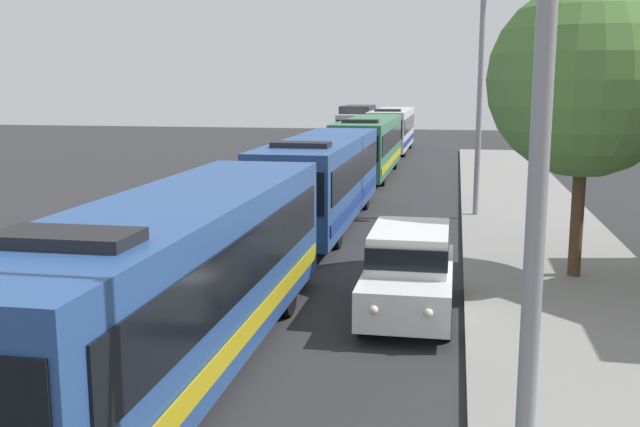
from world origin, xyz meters
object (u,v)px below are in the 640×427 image
(bus_fourth_in_line, at_px, (392,129))
(streetlamp_mid, at_px, (481,76))
(streetlamp_near, at_px, (543,78))
(bus_second_in_line, at_px, (322,177))
(white_suv, at_px, (409,268))
(roadside_tree, at_px, (586,80))
(bus_lead, at_px, (179,277))
(box_truck_oncoming, at_px, (356,124))
(bus_middle, at_px, (369,145))

(bus_fourth_in_line, xyz_separation_m, streetlamp_mid, (5.40, -25.98, 3.51))
(streetlamp_near, bearing_deg, bus_second_in_line, 106.77)
(white_suv, bearing_deg, bus_second_in_line, 110.63)
(white_suv, xyz_separation_m, roadside_tree, (3.95, 3.49, 3.99))
(bus_lead, relative_size, box_truck_oncoming, 1.73)
(bus_lead, bearing_deg, box_truck_oncoming, 94.01)
(roadside_tree, bearing_deg, streetlamp_mid, 104.88)
(roadside_tree, bearing_deg, streetlamp_near, -101.01)
(bus_lead, relative_size, bus_middle, 0.98)
(bus_lead, xyz_separation_m, roadside_tree, (7.65, 7.40, 3.34))
(bus_middle, relative_size, roadside_tree, 1.69)
(bus_fourth_in_line, distance_m, roadside_tree, 35.46)
(box_truck_oncoming, bearing_deg, streetlamp_near, -80.37)
(streetlamp_near, height_order, roadside_tree, streetlamp_near)
(streetlamp_near, bearing_deg, bus_fourth_in_line, 96.69)
(bus_fourth_in_line, relative_size, roadside_tree, 1.57)
(bus_fourth_in_line, height_order, streetlamp_near, streetlamp_near)
(bus_fourth_in_line, relative_size, white_suv, 2.45)
(box_truck_oncoming, bearing_deg, white_suv, -80.80)
(box_truck_oncoming, xyz_separation_m, roadside_tree, (10.95, -39.71, 3.33))
(bus_lead, xyz_separation_m, bus_second_in_line, (0.00, 13.74, 0.00))
(bus_second_in_line, distance_m, bus_middle, 13.98)
(bus_middle, xyz_separation_m, white_suv, (3.70, -23.80, -0.66))
(roadside_tree, bearing_deg, box_truck_oncoming, 105.42)
(bus_middle, relative_size, streetlamp_near, 1.54)
(bus_fourth_in_line, height_order, white_suv, bus_fourth_in_line)
(streetlamp_near, bearing_deg, bus_lead, 142.25)
(bus_lead, height_order, bus_second_in_line, same)
(white_suv, distance_m, streetlamp_near, 9.18)
(bus_middle, xyz_separation_m, bus_fourth_in_line, (-0.00, 14.15, -0.00))
(streetlamp_near, xyz_separation_m, roadside_tree, (2.25, 11.58, 0.01))
(bus_middle, bearing_deg, bus_second_in_line, -90.00)
(bus_lead, height_order, bus_fourth_in_line, same)
(bus_lead, bearing_deg, white_suv, 46.62)
(bus_second_in_line, bearing_deg, roadside_tree, -39.60)
(bus_middle, xyz_separation_m, streetlamp_near, (5.40, -31.90, 3.33))
(streetlamp_mid, bearing_deg, bus_lead, -108.77)
(bus_middle, bearing_deg, box_truck_oncoming, 99.66)
(bus_fourth_in_line, relative_size, streetlamp_near, 1.44)
(bus_lead, relative_size, bus_second_in_line, 0.99)
(bus_second_in_line, xyz_separation_m, white_suv, (3.70, -9.82, -0.66))
(streetlamp_mid, height_order, roadside_tree, streetlamp_mid)
(bus_fourth_in_line, bearing_deg, roadside_tree, -77.48)
(bus_middle, distance_m, roadside_tree, 21.96)
(bus_middle, distance_m, box_truck_oncoming, 19.68)
(bus_second_in_line, height_order, white_suv, bus_second_in_line)
(bus_second_in_line, height_order, roadside_tree, roadside_tree)
(streetlamp_near, xyz_separation_m, streetlamp_mid, (-0.00, 20.07, 0.18))
(bus_fourth_in_line, distance_m, box_truck_oncoming, 6.20)
(streetlamp_mid, bearing_deg, box_truck_oncoming, 105.57)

